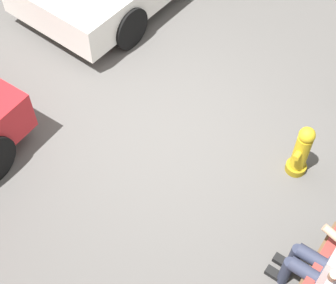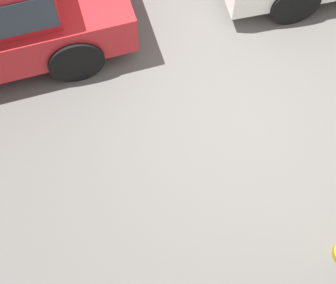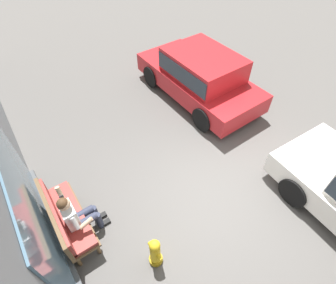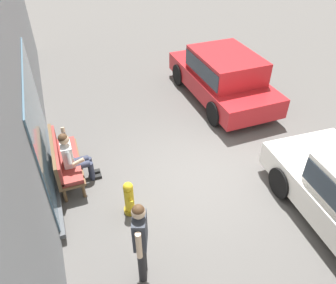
{
  "view_description": "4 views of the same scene",
  "coord_description": "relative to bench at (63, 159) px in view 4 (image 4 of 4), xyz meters",
  "views": [
    {
      "loc": [
        3.43,
        2.6,
        5.43
      ],
      "look_at": [
        0.68,
        0.63,
        0.9
      ],
      "focal_mm": 55.0,
      "sensor_mm": 36.0,
      "label": 1
    },
    {
      "loc": [
        1.71,
        2.6,
        5.45
      ],
      "look_at": [
        1.15,
        0.59,
        1.23
      ],
      "focal_mm": 55.0,
      "sensor_mm": 36.0,
      "label": 2
    },
    {
      "loc": [
        -2.01,
        2.6,
        5.16
      ],
      "look_at": [
        1.21,
        0.36,
        0.93
      ],
      "focal_mm": 28.0,
      "sensor_mm": 36.0,
      "label": 3
    },
    {
      "loc": [
        -4.88,
        2.6,
        5.22
      ],
      "look_at": [
        0.54,
        0.61,
        0.76
      ],
      "focal_mm": 35.0,
      "sensor_mm": 36.0,
      "label": 4
    }
  ],
  "objects": [
    {
      "name": "pedestrian_standing",
      "position": [
        -2.9,
        -0.95,
        0.48
      ],
      "size": [
        0.52,
        0.31,
        1.73
      ],
      "color": "#232326",
      "rests_on": "ground_plane"
    },
    {
      "name": "parked_car_mid",
      "position": [
        1.99,
        -4.97,
        0.27
      ],
      "size": [
        4.15,
        1.99,
        1.5
      ],
      "color": "red",
      "rests_on": "ground_plane"
    },
    {
      "name": "ground_plane",
      "position": [
        -1.03,
        -2.9,
        -0.55
      ],
      "size": [
        60.0,
        60.0,
        0.0
      ],
      "primitive_type": "plane",
      "color": "#565451"
    },
    {
      "name": "fire_hydrant",
      "position": [
        -1.49,
        -1.1,
        -0.16
      ],
      "size": [
        0.38,
        0.26,
        0.81
      ],
      "color": "olive",
      "rests_on": "ground_plane"
    },
    {
      "name": "bench",
      "position": [
        0.0,
        0.0,
        0.0
      ],
      "size": [
        1.66,
        0.55,
        0.98
      ],
      "color": "brown",
      "rests_on": "ground_plane"
    },
    {
      "name": "building_facade",
      "position": [
        -1.02,
        0.5,
        1.74
      ],
      "size": [
        18.0,
        0.51,
        4.59
      ],
      "color": "gray",
      "rests_on": "ground_plane"
    },
    {
      "name": "person_on_phone",
      "position": [
        -0.18,
        -0.22,
        0.13
      ],
      "size": [
        0.73,
        0.74,
        1.31
      ],
      "color": "#2D3347",
      "rests_on": "ground_plane"
    }
  ]
}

